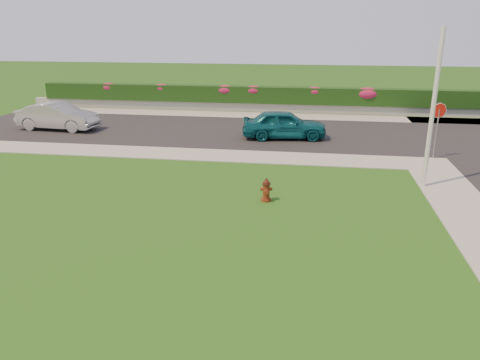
% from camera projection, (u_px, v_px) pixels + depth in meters
% --- Properties ---
extents(ground, '(120.00, 120.00, 0.00)m').
position_uv_depth(ground, '(233.00, 247.00, 12.63)').
color(ground, black).
rests_on(ground, ground).
extents(street_far, '(26.00, 8.00, 0.04)m').
position_uv_depth(street_far, '(187.00, 130.00, 26.46)').
color(street_far, black).
rests_on(street_far, ground).
extents(sidewalk_far, '(24.00, 2.00, 0.04)m').
position_uv_depth(sidewalk_far, '(138.00, 152.00, 21.91)').
color(sidewalk_far, gray).
rests_on(sidewalk_far, ground).
extents(curb_corner, '(2.00, 2.00, 0.04)m').
position_uv_depth(curb_corner, '(428.00, 164.00, 20.06)').
color(curb_corner, gray).
rests_on(curb_corner, ground).
extents(sidewalk_beyond, '(34.00, 2.00, 0.04)m').
position_uv_depth(sidewalk_beyond, '(266.00, 116.00, 30.57)').
color(sidewalk_beyond, gray).
rests_on(sidewalk_beyond, ground).
extents(retaining_wall, '(34.00, 0.40, 0.60)m').
position_uv_depth(retaining_wall, '(268.00, 108.00, 31.89)').
color(retaining_wall, gray).
rests_on(retaining_wall, ground).
extents(hedge, '(32.00, 0.90, 1.10)m').
position_uv_depth(hedge, '(268.00, 95.00, 31.71)').
color(hedge, black).
rests_on(hedge, retaining_wall).
extents(fire_hydrant, '(0.42, 0.39, 0.81)m').
position_uv_depth(fire_hydrant, '(266.00, 190.00, 15.83)').
color(fire_hydrant, '#4D1F0C').
rests_on(fire_hydrant, ground).
extents(sedan_teal, '(4.52, 2.29, 1.48)m').
position_uv_depth(sedan_teal, '(284.00, 124.00, 24.26)').
color(sedan_teal, '#0B4C55').
rests_on(sedan_teal, street_far).
extents(sedan_silver, '(4.67, 1.92, 1.50)m').
position_uv_depth(sedan_silver, '(58.00, 116.00, 26.30)').
color(sedan_silver, '#95989C').
rests_on(sedan_silver, street_far).
extents(utility_pole, '(0.16, 0.16, 5.68)m').
position_uv_depth(utility_pole, '(433.00, 111.00, 16.41)').
color(utility_pole, silver).
rests_on(utility_pole, ground).
extents(stop_sign, '(0.66, 0.22, 2.51)m').
position_uv_depth(stop_sign, '(438.00, 118.00, 20.32)').
color(stop_sign, slate).
rests_on(stop_sign, ground).
extents(flower_clump_a, '(1.22, 0.78, 0.61)m').
position_uv_depth(flower_clump_a, '(109.00, 87.00, 33.14)').
color(flower_clump_a, '#BD2046').
rests_on(flower_clump_a, hedge).
extents(flower_clump_b, '(1.16, 0.75, 0.58)m').
position_uv_depth(flower_clump_b, '(161.00, 88.00, 32.58)').
color(flower_clump_b, '#BD2046').
rests_on(flower_clump_b, hedge).
extents(flower_clump_c, '(1.33, 0.86, 0.67)m').
position_uv_depth(flower_clump_c, '(225.00, 90.00, 31.95)').
color(flower_clump_c, '#BD2046').
rests_on(flower_clump_c, hedge).
extents(flower_clump_d, '(1.28, 0.82, 0.64)m').
position_uv_depth(flower_clump_d, '(254.00, 90.00, 31.67)').
color(flower_clump_d, '#BD2046').
rests_on(flower_clump_d, hedge).
extents(flower_clump_e, '(1.20, 0.77, 0.60)m').
position_uv_depth(flower_clump_e, '(315.00, 91.00, 31.08)').
color(flower_clump_e, '#BD2046').
rests_on(flower_clump_e, hedge).
extents(flower_clump_f, '(1.57, 1.01, 0.79)m').
position_uv_depth(flower_clump_f, '(367.00, 94.00, 30.62)').
color(flower_clump_f, '#BD2046').
rests_on(flower_clump_f, hedge).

